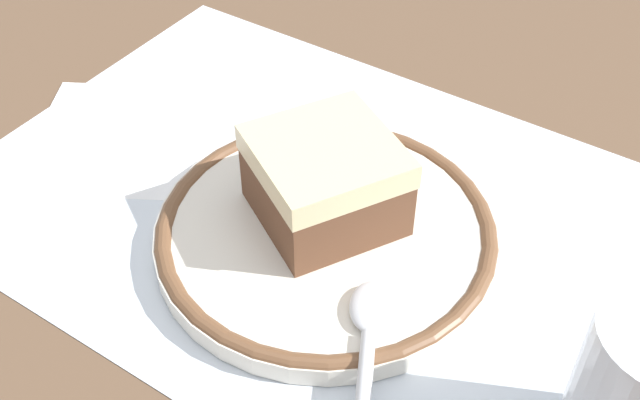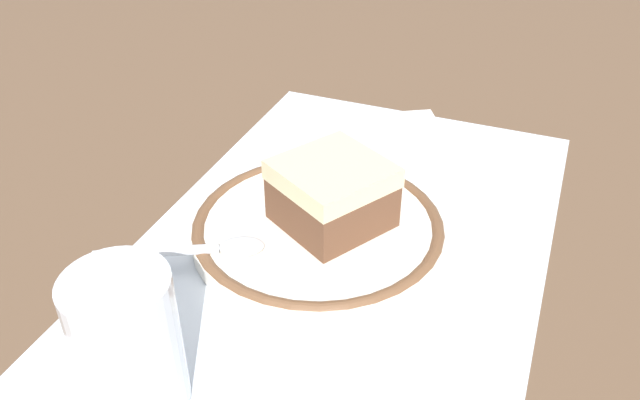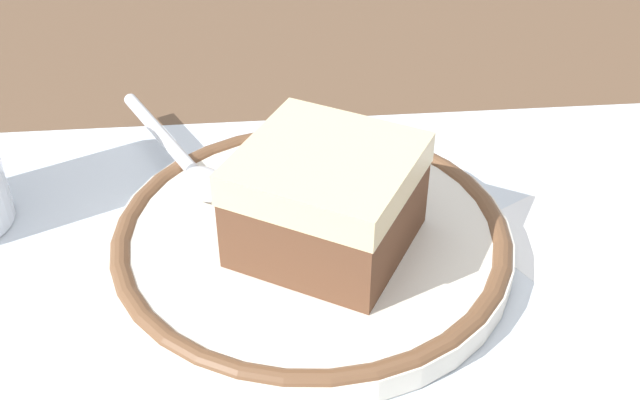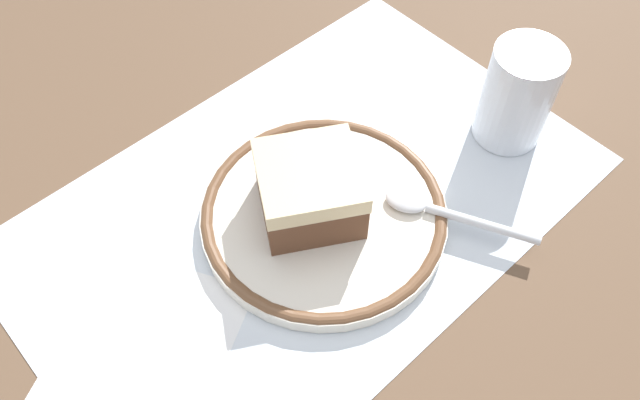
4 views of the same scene
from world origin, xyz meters
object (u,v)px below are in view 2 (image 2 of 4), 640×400
object	(u,v)px
plate	(320,225)
napkin	(389,141)
cake_slice	(332,193)
cup	(130,352)
spoon	(204,249)

from	to	relation	value
plate	napkin	bearing A→B (deg)	176.87
cake_slice	napkin	world-z (taller)	cake_slice
cake_slice	cup	size ratio (longest dim) A/B	1.14
cake_slice	spoon	distance (m)	0.11
plate	napkin	size ratio (longest dim) A/B	1.55
cup	napkin	xyz separation A→B (m)	(-0.36, 0.05, -0.04)
spoon	cake_slice	bearing A→B (deg)	134.77
plate	napkin	xyz separation A→B (m)	(-0.17, 0.01, -0.01)
plate	napkin	world-z (taller)	plate
plate	napkin	distance (m)	0.17
plate	cake_slice	distance (m)	0.03
cup	napkin	bearing A→B (deg)	172.12
plate	cake_slice	xyz separation A→B (m)	(-0.00, 0.01, 0.03)
plate	cake_slice	bearing A→B (deg)	104.52
cake_slice	spoon	world-z (taller)	cake_slice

